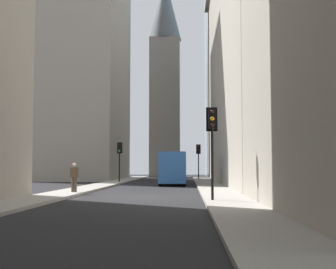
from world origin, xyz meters
The scene contains 14 objects.
ground_plane centered at (0.00, 0.00, 0.00)m, with size 135.00×135.00×0.00m, color black.
sidewalk_right centered at (0.00, 4.50, 0.07)m, with size 90.00×2.20×0.14m, color gray.
sidewalk_left centered at (0.00, -4.50, 0.07)m, with size 90.00×2.20×0.14m, color gray.
building_left_far centered at (28.82, -10.59, 13.47)m, with size 18.02×10.50×26.91m.
building_left_midfar centered at (9.86, -10.60, 10.04)m, with size 19.95×10.00×20.07m.
building_right_far centered at (31.79, 10.59, 15.18)m, with size 17.05×10.50×30.34m.
church_spire centered at (44.68, 0.77, 16.31)m, with size 5.02×5.02×31.28m.
delivery_truck centered at (15.14, -1.40, 1.46)m, with size 6.46×2.25×2.84m.
sedan_silver centered at (23.72, -1.40, 0.66)m, with size 4.30×1.78×1.42m.
traffic_light_foreground centered at (-4.13, -3.77, 3.22)m, with size 0.43×0.52×4.19m.
traffic_light_midblock centered at (20.31, 4.10, 3.00)m, with size 0.43×0.52×3.90m.
traffic_light_far_junction centered at (27.72, -3.92, 3.11)m, with size 0.43×0.52×4.03m.
pedestrian centered at (1.99, 4.03, 1.06)m, with size 0.26×0.44×1.70m.
discarded_bottle centered at (-3.11, -3.84, 0.25)m, with size 0.07×0.07×0.27m.
Camera 1 is at (-24.74, -2.66, 1.63)m, focal length 48.77 mm.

